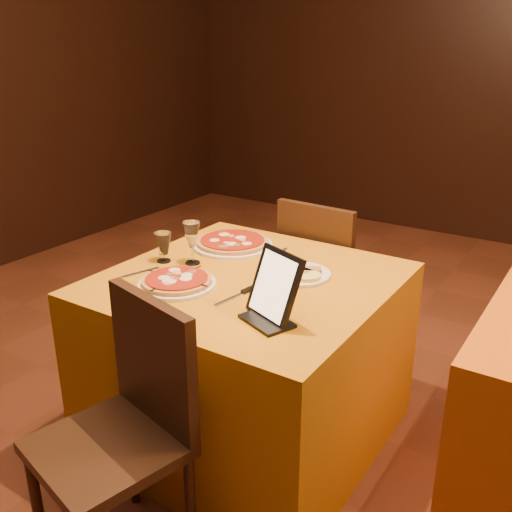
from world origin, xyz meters
The scene contains 14 objects.
floor centered at (0.00, 0.00, -0.01)m, with size 6.00×7.00×0.01m, color #5E2D19.
wall_back centered at (0.00, 3.50, 1.40)m, with size 6.00×0.01×2.80m, color black.
main_table centered at (-0.25, 0.16, 0.38)m, with size 1.10×1.10×0.75m, color #B9720B.
chair_main_near centered at (-0.25, -0.64, 0.46)m, with size 0.40×0.40×0.91m, color black, non-canonical shape.
chair_main_far centered at (-0.25, 0.96, 0.46)m, with size 0.38×0.38×0.91m, color #301F0F, non-canonical shape.
pizza_near centered at (-0.44, -0.06, 0.77)m, with size 0.31×0.31×0.03m.
pizza_far centered at (-0.52, 0.44, 0.77)m, with size 0.37×0.37×0.03m.
cutlet_dish centered at (-0.09, 0.29, 0.76)m, with size 0.26×0.26×0.03m.
wine_glass centered at (-0.54, 0.16, 0.84)m, with size 0.08×0.08×0.19m, color #FFFC90, non-canonical shape.
water_glass centered at (-0.66, 0.11, 0.81)m, with size 0.07×0.07×0.13m, color silver, non-canonical shape.
tablet centered at (0.02, -0.08, 0.87)m, with size 0.21×0.02×0.24m, color black.
knife centered at (-0.19, -0.03, 0.75)m, with size 0.20×0.02×0.01m, color #BBBBC2.
fork_near centered at (-0.65, -0.04, 0.75)m, with size 0.17×0.02×0.01m, color #A9A9AF.
fork_far centered at (-0.27, 0.47, 0.75)m, with size 0.15×0.02×0.01m, color silver.
Camera 1 is at (0.94, -1.60, 1.65)m, focal length 40.00 mm.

